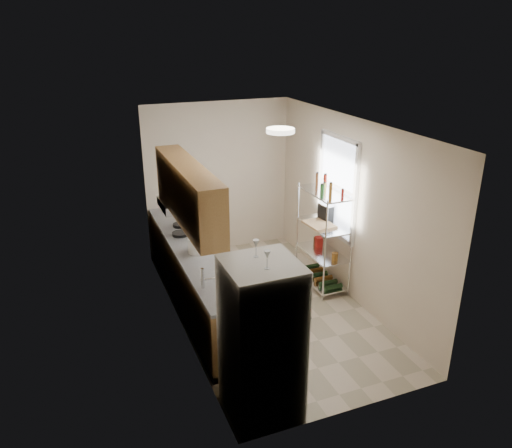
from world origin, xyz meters
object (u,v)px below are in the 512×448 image
at_px(frying_pan_large, 181,234).
at_px(espresso_machine, 326,212).
at_px(cutting_board, 319,224).
at_px(rice_cooker, 197,245).
at_px(refrigerator, 261,341).

xyz_separation_m(frying_pan_large, espresso_machine, (2.10, -0.50, 0.22)).
height_order(frying_pan_large, cutting_board, cutting_board).
xyz_separation_m(rice_cooker, frying_pan_large, (-0.07, 0.66, -0.08)).
relative_size(cutting_board, espresso_machine, 1.77).
xyz_separation_m(cutting_board, espresso_machine, (0.18, 0.15, 0.11)).
relative_size(rice_cooker, frying_pan_large, 1.04).
bearing_deg(cutting_board, espresso_machine, 38.86).
bearing_deg(frying_pan_large, espresso_machine, -17.47).
bearing_deg(rice_cooker, frying_pan_large, 96.29).
relative_size(rice_cooker, cutting_board, 0.56).
height_order(cutting_board, espresso_machine, espresso_machine).
height_order(refrigerator, cutting_board, refrigerator).
bearing_deg(refrigerator, cutting_board, 49.96).
relative_size(refrigerator, cutting_board, 3.76).
distance_m(rice_cooker, cutting_board, 1.84).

